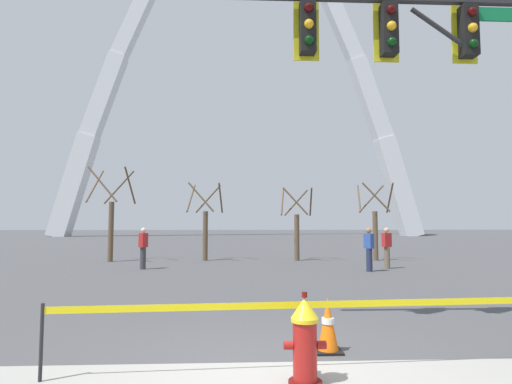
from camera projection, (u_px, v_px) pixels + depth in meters
The scene contains 13 objects.
ground_plane at pixel (266, 371), 4.94m from camera, with size 240.00×240.00×0.00m, color #474749.
fire_hydrant at pixel (305, 341), 4.53m from camera, with size 0.46×0.48×0.99m.
caution_tape_barrier at pixel (304, 320), 4.94m from camera, with size 5.91×0.41×0.85m.
traffic_cone_by_hydrant at pixel (328, 325), 5.69m from camera, with size 0.36×0.36×0.73m.
traffic_signal_gantry at pixel (450, 75), 7.15m from camera, with size 6.42×0.44×6.00m.
monument_arch at pixel (239, 84), 61.61m from camera, with size 53.27×2.59×51.10m.
tree_far_left at pixel (111, 220), 19.47m from camera, with size 2.00×2.01×4.35m.
tree_left_mid at pixel (205, 226), 20.02m from camera, with size 1.71×1.72×3.68m.
tree_center_left at pixel (297, 228), 19.98m from camera, with size 1.60×1.61×3.45m.
tree_center_right at pixel (375, 226), 20.03m from camera, with size 1.70×1.71×3.68m.
pedestrian_walking_left at pixel (387, 247), 16.33m from camera, with size 0.39×0.32×1.59m.
pedestrian_standing_center at pixel (143, 248), 16.11m from camera, with size 0.32×0.39×1.59m.
pedestrian_walking_right at pixel (369, 249), 15.34m from camera, with size 0.34×0.39×1.59m.
Camera 1 is at (-0.36, -5.07, 1.73)m, focal length 29.40 mm.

